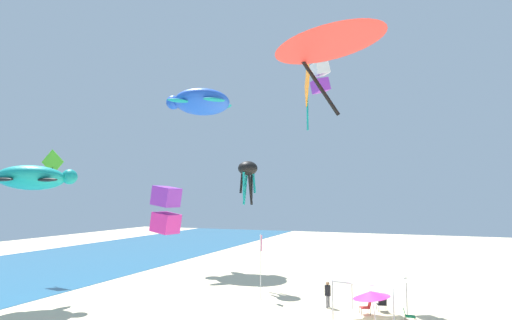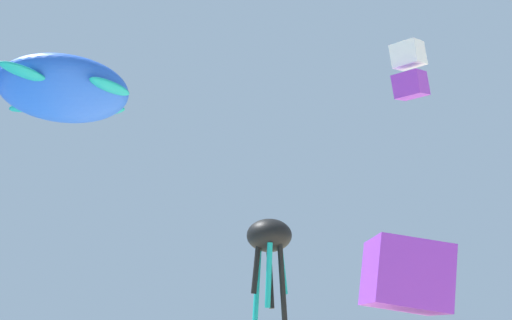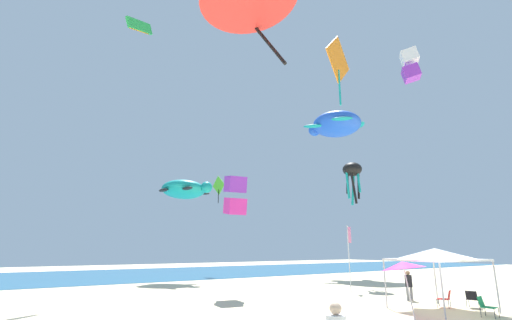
% 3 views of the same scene
% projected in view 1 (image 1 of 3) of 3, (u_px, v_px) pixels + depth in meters
% --- Properties ---
extents(canopy_tent, '(4.05, 3.85, 2.84)m').
position_uv_depth(canopy_tent, '(370.00, 275.00, 23.02)').
color(canopy_tent, '#B7B7BC').
rests_on(canopy_tent, ground).
extents(beach_umbrella, '(1.84, 1.85, 2.43)m').
position_uv_depth(beach_umbrella, '(371.00, 294.00, 20.00)').
color(beach_umbrella, silver).
rests_on(beach_umbrella, ground).
extents(folding_chair_facing_ocean, '(0.60, 0.68, 0.82)m').
position_uv_depth(folding_chair_facing_ocean, '(408.00, 315.00, 22.21)').
color(folding_chair_facing_ocean, black).
rests_on(folding_chair_facing_ocean, ground).
extents(folding_chair_right_of_tent, '(0.71, 0.77, 0.82)m').
position_uv_depth(folding_chair_right_of_tent, '(367.00, 306.00, 23.97)').
color(folding_chair_right_of_tent, black).
rests_on(folding_chair_right_of_tent, ground).
extents(folding_chair_left_of_tent, '(0.74, 0.67, 0.82)m').
position_uv_depth(folding_chair_left_of_tent, '(382.00, 304.00, 24.56)').
color(folding_chair_left_of_tent, black).
rests_on(folding_chair_left_of_tent, ground).
extents(banner_flag, '(0.36, 0.06, 4.40)m').
position_uv_depth(banner_flag, '(261.00, 260.00, 27.89)').
color(banner_flag, silver).
rests_on(banner_flag, ground).
extents(person_by_tent, '(0.43, 0.38, 1.61)m').
position_uv_depth(person_by_tent, '(328.00, 292.00, 25.54)').
color(person_by_tent, slate).
rests_on(person_by_tent, ground).
extents(kite_turtle_teal, '(5.56, 5.56, 2.20)m').
position_uv_depth(kite_turtle_teal, '(33.00, 178.00, 27.69)').
color(kite_turtle_teal, teal).
extents(kite_diamond_lime, '(0.43, 2.24, 3.23)m').
position_uv_depth(kite_diamond_lime, '(53.00, 163.00, 36.02)').
color(kite_diamond_lime, '#66D82D').
extents(kite_box_white, '(1.69, 1.72, 2.57)m').
position_uv_depth(kite_box_white, '(320.00, 77.00, 31.72)').
color(kite_box_white, white).
extents(kite_octopus_black, '(1.60, 1.60, 3.55)m').
position_uv_depth(kite_octopus_black, '(248.00, 171.00, 32.88)').
color(kite_octopus_black, black).
extents(kite_delta_red, '(5.28, 5.31, 3.28)m').
position_uv_depth(kite_delta_red, '(328.00, 35.00, 14.13)').
color(kite_delta_red, red).
extents(kite_turtle_blue, '(6.62, 7.52, 3.30)m').
position_uv_depth(kite_turtle_blue, '(201.00, 102.00, 43.62)').
color(kite_turtle_blue, blue).
extents(kite_diamond_orange, '(2.88, 1.02, 4.32)m').
position_uv_depth(kite_diamond_orange, '(307.00, 83.00, 22.42)').
color(kite_diamond_orange, orange).
extents(kite_box_purple, '(1.36, 1.48, 2.66)m').
position_uv_depth(kite_box_purple, '(166.00, 210.00, 22.28)').
color(kite_box_purple, purple).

